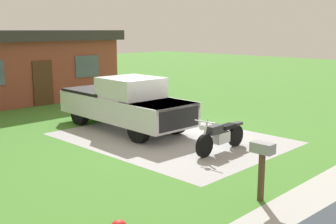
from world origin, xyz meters
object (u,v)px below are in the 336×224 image
(motorcycle, at_px, (221,136))
(pickup_truck, at_px, (124,103))
(mailbox, at_px, (262,156))
(neighbor_house, at_px, (17,64))

(motorcycle, distance_m, pickup_truck, 4.32)
(pickup_truck, bearing_deg, motorcycle, -88.66)
(mailbox, xyz_separation_m, neighbor_house, (2.59, 16.00, 0.81))
(motorcycle, xyz_separation_m, mailbox, (-2.29, -2.80, 0.51))
(motorcycle, xyz_separation_m, neighbor_house, (0.29, 13.20, 1.32))
(pickup_truck, distance_m, mailbox, 7.43)
(pickup_truck, bearing_deg, mailbox, -107.15)
(motorcycle, distance_m, neighbor_house, 13.27)
(motorcycle, bearing_deg, neighbor_house, 88.72)
(neighbor_house, bearing_deg, motorcycle, -91.28)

